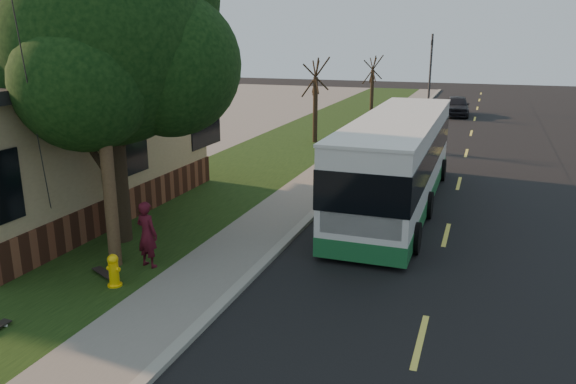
% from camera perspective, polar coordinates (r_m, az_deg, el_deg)
% --- Properties ---
extents(ground, '(120.00, 120.00, 0.00)m').
position_cam_1_polar(ground, '(11.83, -6.73, -11.53)').
color(ground, black).
rests_on(ground, ground).
extents(road, '(8.00, 80.00, 0.01)m').
position_cam_1_polar(road, '(20.13, 16.65, -0.53)').
color(road, black).
rests_on(road, ground).
extents(curb, '(0.25, 80.00, 0.12)m').
position_cam_1_polar(curb, '(20.66, 5.55, 0.64)').
color(curb, gray).
rests_on(curb, ground).
extents(sidewalk, '(2.00, 80.00, 0.08)m').
position_cam_1_polar(sidewalk, '(20.92, 2.89, 0.82)').
color(sidewalk, slate).
rests_on(sidewalk, ground).
extents(grass_verge, '(5.00, 80.00, 0.07)m').
position_cam_1_polar(grass_verge, '(22.15, -5.81, 1.58)').
color(grass_verge, black).
rests_on(grass_verge, ground).
extents(building_lot, '(15.00, 80.00, 0.04)m').
position_cam_1_polar(building_lot, '(27.86, -24.78, 3.09)').
color(building_lot, slate).
rests_on(building_lot, ground).
extents(fire_hydrant, '(0.32, 0.32, 0.74)m').
position_cam_1_polar(fire_hydrant, '(12.92, -17.29, -7.61)').
color(fire_hydrant, yellow).
rests_on(fire_hydrant, grass_verge).
extents(utility_pole, '(2.86, 3.21, 9.07)m').
position_cam_1_polar(utility_pole, '(13.18, -18.69, 11.59)').
color(utility_pole, '#473321').
rests_on(utility_pole, ground).
extents(leafy_tree, '(6.30, 6.00, 7.80)m').
position_cam_1_polar(leafy_tree, '(15.00, -17.60, 14.13)').
color(leafy_tree, black).
rests_on(leafy_tree, grass_verge).
extents(bare_tree_near, '(1.38, 1.21, 4.31)m').
position_cam_1_polar(bare_tree_near, '(28.79, 2.80, 9.17)').
color(bare_tree_near, black).
rests_on(bare_tree_near, grass_verge).
extents(bare_tree_far, '(1.38, 1.21, 4.03)m').
position_cam_1_polar(bare_tree_far, '(40.29, 8.55, 10.65)').
color(bare_tree_far, black).
rests_on(bare_tree_far, grass_verge).
extents(traffic_signal, '(0.18, 0.22, 5.50)m').
position_cam_1_polar(traffic_signal, '(43.65, 14.28, 12.25)').
color(traffic_signal, '#2D2D30').
rests_on(traffic_signal, ground).
extents(transit_bus, '(2.51, 10.87, 2.95)m').
position_cam_1_polar(transit_bus, '(18.24, 11.06, 3.29)').
color(transit_bus, silver).
rests_on(transit_bus, ground).
extents(skateboarder, '(0.65, 0.50, 1.61)m').
position_cam_1_polar(skateboarder, '(13.61, -14.12, -4.19)').
color(skateboarder, '#430D19').
rests_on(skateboarder, grass_verge).
extents(skateboard_spare, '(0.84, 0.57, 0.08)m').
position_cam_1_polar(skateboard_spare, '(13.64, -18.17, -7.82)').
color(skateboard_spare, black).
rests_on(skateboard_spare, grass_verge).
extents(dumpster, '(1.74, 1.45, 1.40)m').
position_cam_1_polar(dumpster, '(20.42, -21.10, 1.45)').
color(dumpster, black).
rests_on(dumpster, building_lot).
extents(distant_car, '(1.86, 4.13, 1.38)m').
position_cam_1_polar(distant_car, '(40.95, 16.77, 8.39)').
color(distant_car, black).
rests_on(distant_car, ground).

